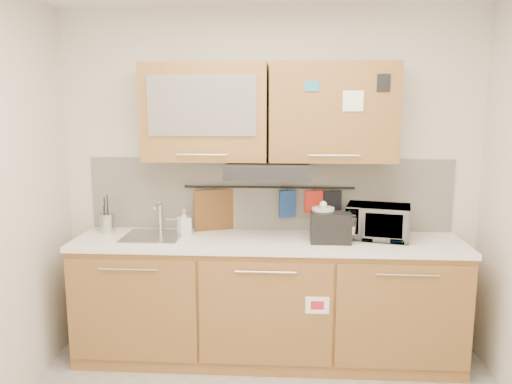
# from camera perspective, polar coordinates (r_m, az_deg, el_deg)

# --- Properties ---
(wall_back) EXTENTS (3.20, 0.00, 3.20)m
(wall_back) POSITION_cam_1_polar(r_m,az_deg,el_deg) (3.87, 1.52, 1.23)
(wall_back) COLOR silver
(wall_back) RESTS_ON ground
(base_cabinet) EXTENTS (2.80, 0.64, 0.88)m
(base_cabinet) POSITION_cam_1_polar(r_m,az_deg,el_deg) (3.82, 1.29, -12.87)
(base_cabinet) COLOR #A7703B
(base_cabinet) RESTS_ON floor
(countertop) EXTENTS (2.82, 0.62, 0.04)m
(countertop) POSITION_cam_1_polar(r_m,az_deg,el_deg) (3.65, 1.32, -5.71)
(countertop) COLOR white
(countertop) RESTS_ON base_cabinet
(backsplash) EXTENTS (2.80, 0.02, 0.56)m
(backsplash) POSITION_cam_1_polar(r_m,az_deg,el_deg) (3.88, 1.51, -0.25)
(backsplash) COLOR silver
(backsplash) RESTS_ON countertop
(upper_cabinets) EXTENTS (1.82, 0.37, 0.70)m
(upper_cabinets) POSITION_cam_1_polar(r_m,az_deg,el_deg) (3.65, 1.38, 9.08)
(upper_cabinets) COLOR #A7703B
(upper_cabinets) RESTS_ON wall_back
(range_hood) EXTENTS (0.60, 0.46, 0.10)m
(range_hood) POSITION_cam_1_polar(r_m,az_deg,el_deg) (3.61, 1.39, 2.53)
(range_hood) COLOR black
(range_hood) RESTS_ON upper_cabinets
(sink) EXTENTS (0.42, 0.40, 0.26)m
(sink) POSITION_cam_1_polar(r_m,az_deg,el_deg) (3.79, -11.65, -4.95)
(sink) COLOR silver
(sink) RESTS_ON countertop
(utensil_rail) EXTENTS (1.30, 0.02, 0.02)m
(utensil_rail) POSITION_cam_1_polar(r_m,az_deg,el_deg) (3.83, 1.49, 0.53)
(utensil_rail) COLOR black
(utensil_rail) RESTS_ON backsplash
(utensil_crock) EXTENTS (0.12, 0.12, 0.29)m
(utensil_crock) POSITION_cam_1_polar(r_m,az_deg,el_deg) (3.99, -16.63, -3.38)
(utensil_crock) COLOR #B2B3B7
(utensil_crock) RESTS_ON countertop
(kettle) EXTENTS (0.21, 0.19, 0.28)m
(kettle) POSITION_cam_1_polar(r_m,az_deg,el_deg) (3.65, 7.65, -3.66)
(kettle) COLOR silver
(kettle) RESTS_ON countertop
(toaster) EXTENTS (0.28, 0.17, 0.21)m
(toaster) POSITION_cam_1_polar(r_m,az_deg,el_deg) (3.57, 8.53, -4.02)
(toaster) COLOR black
(toaster) RESTS_ON countertop
(microwave) EXTENTS (0.50, 0.40, 0.25)m
(microwave) POSITION_cam_1_polar(r_m,az_deg,el_deg) (3.75, 13.76, -3.33)
(microwave) COLOR #999999
(microwave) RESTS_ON countertop
(soap_bottle) EXTENTS (0.12, 0.12, 0.19)m
(soap_bottle) POSITION_cam_1_polar(r_m,az_deg,el_deg) (3.80, -8.21, -3.38)
(soap_bottle) COLOR #999999
(soap_bottle) RESTS_ON countertop
(cutting_board) EXTENTS (0.30, 0.13, 0.38)m
(cutting_board) POSITION_cam_1_polar(r_m,az_deg,el_deg) (3.89, -4.81, -2.52)
(cutting_board) COLOR brown
(cutting_board) RESTS_ON utensil_rail
(oven_mitt) EXTENTS (0.13, 0.07, 0.21)m
(oven_mitt) POSITION_cam_1_polar(r_m,az_deg,el_deg) (3.83, 3.59, -1.36)
(oven_mitt) COLOR navy
(oven_mitt) RESTS_ON utensil_rail
(dark_pouch) EXTENTS (0.14, 0.06, 0.21)m
(dark_pouch) POSITION_cam_1_polar(r_m,az_deg,el_deg) (3.85, 8.70, -1.43)
(dark_pouch) COLOR black
(dark_pouch) RESTS_ON utensil_rail
(pot_holder) EXTENTS (0.14, 0.05, 0.17)m
(pot_holder) POSITION_cam_1_polar(r_m,az_deg,el_deg) (3.84, 6.65, -1.13)
(pot_holder) COLOR red
(pot_holder) RESTS_ON utensil_rail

